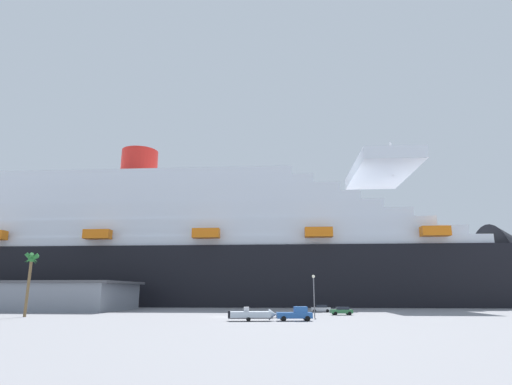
{
  "coord_description": "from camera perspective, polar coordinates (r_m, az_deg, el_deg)",
  "views": [
    {
      "loc": [
        10.26,
        -78.81,
        4.55
      ],
      "look_at": [
        5.26,
        24.38,
        29.14
      ],
      "focal_mm": 29.2,
      "sensor_mm": 36.0,
      "label": 1
    }
  ],
  "objects": [
    {
      "name": "street_lamp",
      "position": [
        78.67,
        7.93,
        -12.99
      ],
      "size": [
        0.56,
        0.56,
        7.51
      ],
      "color": "slate",
      "rests_on": "ground_plane"
    },
    {
      "name": "palm_tree",
      "position": [
        89.7,
        -28.48,
        -8.75
      ],
      "size": [
        2.98,
        2.85,
        11.71
      ],
      "color": "brown",
      "rests_on": "ground_plane"
    },
    {
      "name": "pickup_truck",
      "position": [
        68.95,
        5.47,
        -16.24
      ],
      "size": [
        5.78,
        2.74,
        2.2
      ],
      "color": "#2659A5",
      "rests_on": "ground_plane"
    },
    {
      "name": "parked_car_silver_sedan",
      "position": [
        98.34,
        8.91,
        -15.4
      ],
      "size": [
        4.46,
        2.4,
        1.58
      ],
      "color": "silver",
      "rests_on": "ground_plane"
    },
    {
      "name": "cruise_ship",
      "position": [
        143.16,
        -6.52,
        -8.13
      ],
      "size": [
        229.19,
        41.31,
        61.37
      ],
      "color": "black",
      "rests_on": "ground_plane"
    },
    {
      "name": "ground_plane",
      "position": [
        109.38,
        -2.71,
        -15.76
      ],
      "size": [
        600.0,
        600.0,
        0.0
      ],
      "primitive_type": "plane",
      "color": "gray"
    },
    {
      "name": "small_boat_on_trailer",
      "position": [
        68.3,
        -0.18,
        -16.4
      ],
      "size": [
        8.73,
        2.63,
        2.15
      ],
      "color": "#595960",
      "rests_on": "ground_plane"
    },
    {
      "name": "parked_car_green_wagon",
      "position": [
        87.26,
        11.66,
        -15.57
      ],
      "size": [
        4.37,
        2.41,
        1.58
      ],
      "color": "#2D723F",
      "rests_on": "ground_plane"
    },
    {
      "name": "parked_car_red_hatchback",
      "position": [
        109.49,
        -28.93,
        -13.73
      ],
      "size": [
        4.74,
        2.1,
        1.58
      ],
      "color": "red",
      "rests_on": "ground_plane"
    }
  ]
}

